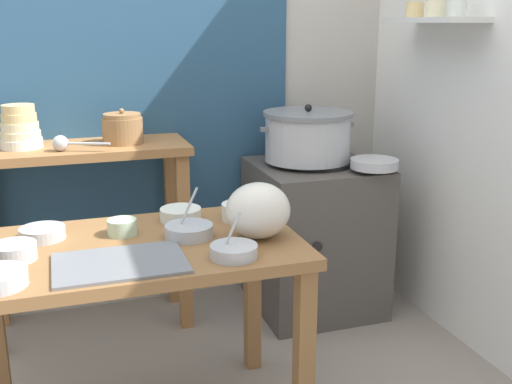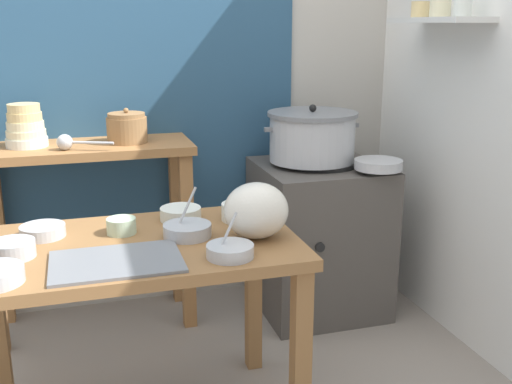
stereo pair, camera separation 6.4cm
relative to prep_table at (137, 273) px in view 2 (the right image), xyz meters
name	(u,v)px [view 2 (the right image)]	position (x,y,z in m)	size (l,w,h in m)	color
wall_back	(152,51)	(0.23, 1.14, 0.69)	(4.40, 0.12, 2.60)	#B2ADA3
wall_right	(493,57)	(1.54, 0.25, 0.69)	(0.30, 3.20, 2.60)	white
prep_table	(137,273)	(0.00, 0.00, 0.00)	(1.10, 0.66, 0.72)	olive
back_shelf_table	(89,191)	(-0.12, 0.88, 0.07)	(0.96, 0.40, 0.90)	#9E6B3D
stove_block	(318,237)	(0.99, 0.75, -0.23)	(0.60, 0.61, 0.78)	#4C4742
steamer_pot	(312,136)	(0.95, 0.77, 0.29)	(0.49, 0.44, 0.28)	#B7BABF
clay_pot	(127,128)	(0.07, 0.88, 0.36)	(0.19, 0.19, 0.16)	olive
bowl_stack_enamel	(26,128)	(-0.38, 0.90, 0.38)	(0.18, 0.18, 0.19)	silver
ladle	(67,142)	(-0.20, 0.77, 0.33)	(0.24, 0.12, 0.07)	#B7BABF
serving_tray	(116,262)	(-0.07, -0.17, 0.12)	(0.40, 0.28, 0.01)	slate
plastic_bag	(256,211)	(0.41, -0.07, 0.21)	(0.22, 0.21, 0.19)	silver
wide_pan	(378,164)	(1.18, 0.51, 0.19)	(0.22, 0.22, 0.04)	#B7BABF
prep_bowl_0	(43,230)	(-0.30, 0.15, 0.13)	(0.15, 0.15, 0.04)	#B7BABF
prep_bowl_1	(181,213)	(0.19, 0.20, 0.14)	(0.15, 0.15, 0.05)	silver
prep_bowl_2	(230,250)	(0.28, -0.22, 0.13)	(0.15, 0.15, 0.14)	#B7BABF
prep_bowl_3	(12,249)	(-0.38, -0.03, 0.14)	(0.14, 0.14, 0.05)	#B7BABF
prep_bowl_4	(121,225)	(-0.03, 0.11, 0.14)	(0.10, 0.10, 0.06)	#B7D1AD
prep_bowl_5	(240,211)	(0.41, 0.14, 0.15)	(0.14, 0.14, 0.06)	silver
prep_bowl_6	(187,230)	(0.18, 0.01, 0.14)	(0.17, 0.17, 0.17)	#B7BABF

